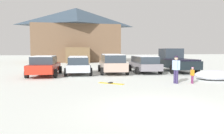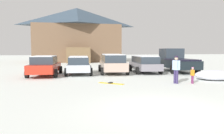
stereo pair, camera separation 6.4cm
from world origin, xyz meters
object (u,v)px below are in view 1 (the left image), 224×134
(parked_silver_wagon, at_px, (78,64))
(parked_beige_suv, at_px, (112,63))
(skier_child_in_orange_jacket, at_px, (192,74))
(parked_red_sedan, at_px, (45,66))
(skier_adult_in_blue_parka, at_px, (176,68))
(pickup_truck, at_px, (175,61))
(plowed_snow_pile, at_px, (214,75))
(ski_lodge, at_px, (76,34))
(parked_grey_wagon, at_px, (144,63))
(pair_of_skis, at_px, (111,83))

(parked_silver_wagon, xyz_separation_m, parked_beige_suv, (2.92, 0.16, 0.08))
(parked_beige_suv, bearing_deg, skier_child_in_orange_jacket, -63.69)
(parked_red_sedan, xyz_separation_m, skier_adult_in_blue_parka, (7.93, -5.95, 0.14))
(skier_adult_in_blue_parka, bearing_deg, pickup_truck, 61.02)
(parked_red_sedan, bearing_deg, parked_silver_wagon, 7.61)
(skier_child_in_orange_jacket, height_order, plowed_snow_pile, skier_child_in_orange_jacket)
(parked_red_sedan, distance_m, skier_child_in_orange_jacket, 10.84)
(parked_beige_suv, xyz_separation_m, skier_adult_in_blue_parka, (2.37, -6.46, 0.04))
(skier_child_in_orange_jacket, bearing_deg, parked_red_sedan, 145.10)
(parked_beige_suv, xyz_separation_m, skier_child_in_orange_jacket, (3.32, -6.71, -0.34))
(ski_lodge, relative_size, parked_beige_suv, 3.04)
(parked_red_sedan, xyz_separation_m, parked_silver_wagon, (2.65, 0.35, 0.02))
(parked_red_sedan, relative_size, skier_adult_in_blue_parka, 2.87)
(skier_child_in_orange_jacket, bearing_deg, parked_grey_wagon, 93.76)
(plowed_snow_pile, bearing_deg, pickup_truck, 86.97)
(parked_grey_wagon, xyz_separation_m, pair_of_skis, (-4.33, -5.49, -0.81))
(ski_lodge, height_order, pair_of_skis, ski_lodge)
(parked_grey_wagon, distance_m, plowed_snow_pile, 6.21)
(parked_beige_suv, bearing_deg, pair_of_skis, -104.49)
(skier_adult_in_blue_parka, distance_m, pair_of_skis, 4.02)
(parked_silver_wagon, relative_size, parked_beige_suv, 0.86)
(parked_silver_wagon, bearing_deg, parked_grey_wagon, 0.46)
(skier_child_in_orange_jacket, relative_size, plowed_snow_pile, 0.38)
(ski_lodge, xyz_separation_m, parked_beige_suv, (1.49, -20.28, -3.77))
(ski_lodge, distance_m, pickup_truck, 21.80)
(parked_beige_suv, height_order, pair_of_skis, parked_beige_suv)
(parked_beige_suv, xyz_separation_m, pair_of_skis, (-1.45, -5.60, -0.88))
(ski_lodge, distance_m, skier_adult_in_blue_parka, 27.27)
(parked_beige_suv, height_order, skier_adult_in_blue_parka, skier_adult_in_blue_parka)
(pickup_truck, bearing_deg, parked_silver_wagon, -178.09)
(parked_silver_wagon, relative_size, skier_child_in_orange_jacket, 4.28)
(parked_beige_suv, distance_m, plowed_snow_pile, 8.03)
(parked_red_sedan, bearing_deg, plowed_snow_pile, -24.32)
(parked_grey_wagon, height_order, pair_of_skis, parked_grey_wagon)
(parked_silver_wagon, relative_size, pair_of_skis, 2.91)
(parked_beige_suv, relative_size, parked_grey_wagon, 1.02)
(parked_silver_wagon, bearing_deg, plowed_snow_pile, -32.28)
(parked_grey_wagon, height_order, plowed_snow_pile, parked_grey_wagon)
(skier_adult_in_blue_parka, height_order, plowed_snow_pile, skier_adult_in_blue_parka)
(parked_silver_wagon, xyz_separation_m, plowed_snow_pile, (8.63, -5.45, -0.49))
(parked_red_sedan, relative_size, parked_silver_wagon, 1.13)
(ski_lodge, xyz_separation_m, plowed_snow_pile, (7.20, -25.89, -4.35))
(ski_lodge, distance_m, parked_red_sedan, 21.54)
(parked_beige_suv, xyz_separation_m, plowed_snow_pile, (5.72, -5.61, -0.57))
(parked_red_sedan, height_order, pair_of_skis, parked_red_sedan)
(ski_lodge, relative_size, pickup_truck, 2.62)
(parked_grey_wagon, bearing_deg, plowed_snow_pile, -62.76)
(ski_lodge, relative_size, pair_of_skis, 10.30)
(pair_of_skis, xyz_separation_m, plowed_snow_pile, (7.16, -0.01, 0.31))
(ski_lodge, relative_size, parked_red_sedan, 3.13)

